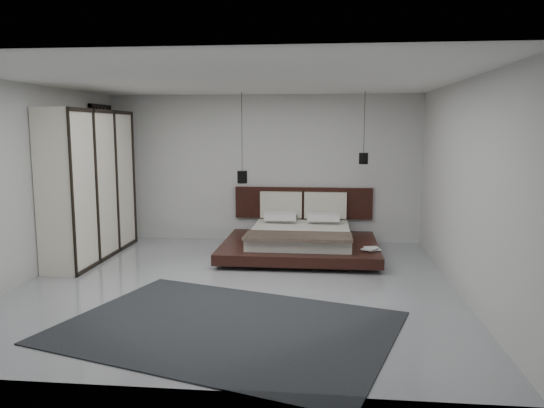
# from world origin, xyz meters

# --- Properties ---
(floor) EXTENTS (6.00, 6.00, 0.00)m
(floor) POSITION_xyz_m (0.00, 0.00, 0.00)
(floor) COLOR gray
(floor) RESTS_ON ground
(ceiling) EXTENTS (6.00, 6.00, 0.00)m
(ceiling) POSITION_xyz_m (0.00, 0.00, 2.80)
(ceiling) COLOR white
(ceiling) RESTS_ON wall_back
(wall_back) EXTENTS (6.00, 0.00, 6.00)m
(wall_back) POSITION_xyz_m (0.00, 3.00, 1.40)
(wall_back) COLOR #BBBBB8
(wall_back) RESTS_ON floor
(wall_front) EXTENTS (6.00, 0.00, 6.00)m
(wall_front) POSITION_xyz_m (0.00, -3.00, 1.40)
(wall_front) COLOR #BBBBB8
(wall_front) RESTS_ON floor
(wall_left) EXTENTS (0.00, 6.00, 6.00)m
(wall_left) POSITION_xyz_m (-3.00, 0.00, 1.40)
(wall_left) COLOR #BBBBB8
(wall_left) RESTS_ON floor
(wall_right) EXTENTS (0.00, 6.00, 6.00)m
(wall_right) POSITION_xyz_m (3.00, 0.00, 1.40)
(wall_right) COLOR #BBBBB8
(wall_right) RESTS_ON floor
(lattice_screen) EXTENTS (0.05, 0.90, 2.60)m
(lattice_screen) POSITION_xyz_m (-2.95, 2.45, 1.30)
(lattice_screen) COLOR black
(lattice_screen) RESTS_ON floor
(bed) EXTENTS (2.62, 2.33, 1.05)m
(bed) POSITION_xyz_m (0.79, 1.91, 0.28)
(bed) COLOR black
(bed) RESTS_ON floor
(book_lower) EXTENTS (0.27, 0.33, 0.03)m
(book_lower) POSITION_xyz_m (1.86, 1.28, 0.26)
(book_lower) COLOR #99724C
(book_lower) RESTS_ON bed
(book_upper) EXTENTS (0.30, 0.32, 0.02)m
(book_upper) POSITION_xyz_m (1.85, 1.25, 0.28)
(book_upper) COLOR #99724C
(book_upper) RESTS_ON book_lower
(pendant_left) EXTENTS (0.18, 0.18, 1.62)m
(pendant_left) POSITION_xyz_m (-0.29, 2.31, 1.30)
(pendant_left) COLOR black
(pendant_left) RESTS_ON ceiling
(pendant_right) EXTENTS (0.16, 0.16, 1.25)m
(pendant_right) POSITION_xyz_m (1.86, 2.31, 1.65)
(pendant_right) COLOR black
(pendant_right) RESTS_ON ceiling
(wardrobe) EXTENTS (0.59, 2.52, 2.47)m
(wardrobe) POSITION_xyz_m (-2.70, 1.35, 1.24)
(wardrobe) COLOR #ECE6CE
(wardrobe) RESTS_ON floor
(rug) EXTENTS (4.12, 3.46, 0.02)m
(rug) POSITION_xyz_m (0.16, -1.61, 0.01)
(rug) COLOR black
(rug) RESTS_ON floor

